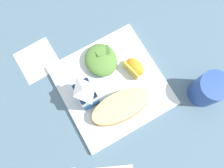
# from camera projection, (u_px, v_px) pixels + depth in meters

# --- Properties ---
(ground) EXTENTS (3.00, 3.00, 0.00)m
(ground) POSITION_uv_depth(u_px,v_px,m) (112.00, 86.00, 0.67)
(ground) COLOR slate
(white_plate) EXTENTS (0.28, 0.28, 0.02)m
(white_plate) POSITION_uv_depth(u_px,v_px,m) (112.00, 86.00, 0.67)
(white_plate) COLOR silver
(white_plate) RESTS_ON ground
(cheesy_pizza_bread) EXTENTS (0.09, 0.17, 0.04)m
(cheesy_pizza_bread) POSITION_uv_depth(u_px,v_px,m) (120.00, 107.00, 0.62)
(cheesy_pizza_bread) COLOR #B77F42
(cheesy_pizza_bread) RESTS_ON white_plate
(green_salad_pile) EXTENTS (0.10, 0.09, 0.05)m
(green_salad_pile) POSITION_uv_depth(u_px,v_px,m) (101.00, 60.00, 0.66)
(green_salad_pile) COLOR #5B8E3D
(green_salad_pile) RESTS_ON white_plate
(milk_carton) EXTENTS (0.06, 0.05, 0.11)m
(milk_carton) POSITION_uv_depth(u_px,v_px,m) (86.00, 93.00, 0.59)
(milk_carton) COLOR #23569E
(milk_carton) RESTS_ON white_plate
(orange_wedge_front) EXTENTS (0.07, 0.05, 0.04)m
(orange_wedge_front) POSITION_uv_depth(u_px,v_px,m) (134.00, 67.00, 0.65)
(orange_wedge_front) COLOR orange
(orange_wedge_front) RESTS_ON white_plate
(paper_napkin) EXTENTS (0.11, 0.11, 0.00)m
(paper_napkin) POSITION_uv_depth(u_px,v_px,m) (38.00, 60.00, 0.69)
(paper_napkin) COLOR white
(paper_napkin) RESTS_ON ground
(drinking_blue_cup) EXTENTS (0.08, 0.08, 0.10)m
(drinking_blue_cup) POSITION_uv_depth(u_px,v_px,m) (208.00, 89.00, 0.62)
(drinking_blue_cup) COLOR #284CA3
(drinking_blue_cup) RESTS_ON ground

